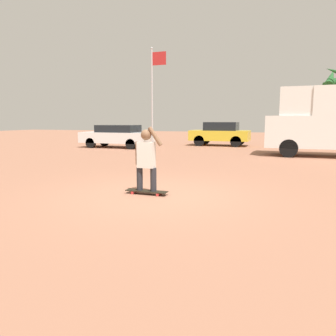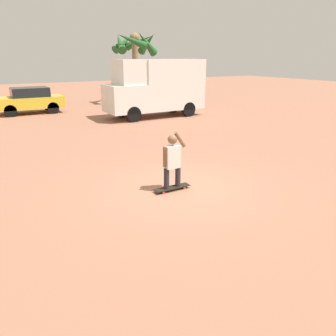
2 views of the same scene
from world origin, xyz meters
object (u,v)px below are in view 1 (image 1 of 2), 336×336
(person_skateboarder, at_px, (146,157))
(flagpole, at_px, (153,92))
(parked_car_yellow, at_px, (220,133))
(parked_car_white, at_px, (117,136))
(skateboard, at_px, (147,191))
(camper_van, at_px, (334,119))

(person_skateboarder, xyz_separation_m, flagpole, (-3.85, 9.64, 2.28))
(parked_car_yellow, bearing_deg, parked_car_white, -146.92)
(skateboard, bearing_deg, parked_car_yellow, 94.88)
(parked_car_yellow, height_order, parked_car_white, parked_car_yellow)
(skateboard, bearing_deg, parked_car_white, 121.81)
(person_skateboarder, xyz_separation_m, parked_car_white, (-6.91, 11.14, -0.12))
(parked_car_yellow, relative_size, flagpole, 0.70)
(person_skateboarder, bearing_deg, parked_car_white, 121.81)
(parked_car_white, xyz_separation_m, flagpole, (3.05, -1.50, 2.41))
(camper_van, xyz_separation_m, flagpole, (-8.74, -0.35, 1.44))
(skateboard, distance_m, flagpole, 10.83)
(camper_van, bearing_deg, parked_car_white, 174.45)
(person_skateboarder, xyz_separation_m, parked_car_yellow, (-1.26, 14.82, -0.05))
(skateboard, distance_m, camper_van, 11.25)
(skateboard, xyz_separation_m, camper_van, (4.89, 9.99, 1.64))
(person_skateboarder, relative_size, flagpole, 0.27)
(camper_van, bearing_deg, parked_car_yellow, 141.92)
(skateboard, distance_m, person_skateboarder, 0.79)
(flagpole, bearing_deg, camper_van, 2.29)
(camper_van, distance_m, parked_car_white, 11.89)
(skateboard, height_order, person_skateboarder, person_skateboarder)
(person_skateboarder, height_order, flagpole, flagpole)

